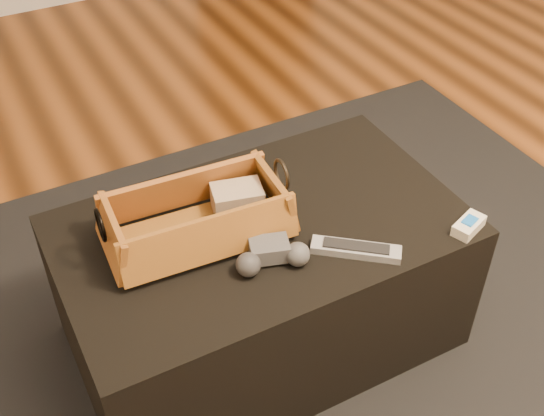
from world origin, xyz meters
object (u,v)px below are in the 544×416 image
wicker_basket (197,219)px  cream_gadget (469,225)px  ottoman (262,283)px  tv_remote (191,234)px  silver_remote (356,249)px  game_controller (272,255)px

wicker_basket → cream_gadget: bearing=-26.3°
ottoman → wicker_basket: 0.31m
tv_remote → wicker_basket: size_ratio=0.51×
wicker_basket → silver_remote: 0.38m
game_controller → wicker_basket: bearing=123.0°
ottoman → wicker_basket: (-0.15, 0.04, 0.26)m
wicker_basket → game_controller: size_ratio=2.51×
wicker_basket → silver_remote: bearing=-37.1°
ottoman → tv_remote: 0.30m
cream_gadget → ottoman: bearing=149.6°
wicker_basket → game_controller: wicker_basket is taller
silver_remote → cream_gadget: size_ratio=1.91×
tv_remote → cream_gadget: (0.61, -0.28, -0.01)m
wicker_basket → game_controller: (0.11, -0.17, -0.02)m
ottoman → wicker_basket: wicker_basket is taller
ottoman → tv_remote: tv_remote is taller
silver_remote → tv_remote: bearing=146.8°
wicker_basket → ottoman: bearing=-13.0°
ottoman → tv_remote: (-0.18, 0.02, 0.24)m
ottoman → silver_remote: bearing=-52.2°
silver_remote → wicker_basket: bearing=142.9°
wicker_basket → tv_remote: bearing=-146.6°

